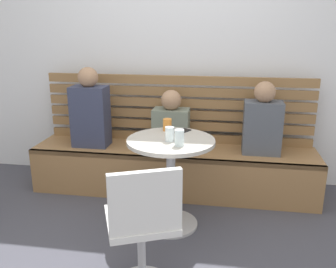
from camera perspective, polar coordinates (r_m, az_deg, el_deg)
ground at (r=2.64m, az=-3.32°, el=-20.08°), size 8.00×8.00×0.00m
back_wall at (r=3.73m, az=1.90°, el=14.81°), size 5.20×0.10×2.90m
booth_bench at (r=3.56m, az=0.78°, el=-5.65°), size 2.70×0.52×0.44m
booth_backrest at (r=3.62m, az=1.38°, el=3.99°), size 2.65×0.04×0.67m
cafe_table at (r=2.85m, az=0.44°, el=-5.07°), size 0.68×0.68×0.74m
white_chair at (r=2.17m, az=-3.99°, el=-14.24°), size 0.52×0.52×0.85m
person_adult at (r=3.56m, az=-12.13°, el=3.52°), size 0.34×0.22×0.76m
person_child_left at (r=3.40m, az=14.63°, el=1.83°), size 0.34×0.22×0.66m
person_child_middle at (r=3.44m, az=0.49°, el=1.70°), size 0.34×0.22×0.56m
cup_glass_tall at (r=2.61m, az=1.80°, el=-0.60°), size 0.07×0.07×0.12m
cup_tumbler_orange at (r=2.98m, az=-0.11°, el=1.46°), size 0.07×0.07×0.10m
cup_water_clear at (r=2.72m, az=0.27°, el=-0.00°), size 0.07×0.07×0.11m
phone_on_table at (r=2.98m, az=2.36°, el=0.47°), size 0.13×0.16×0.01m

